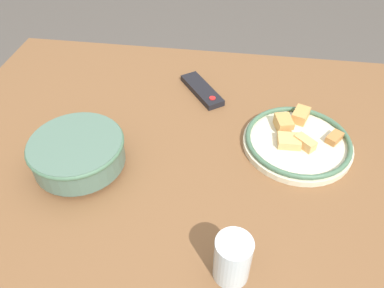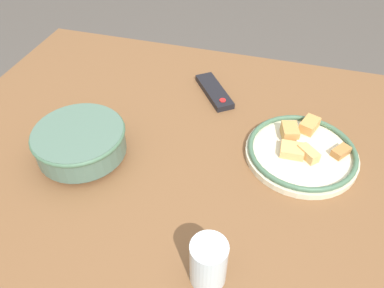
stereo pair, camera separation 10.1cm
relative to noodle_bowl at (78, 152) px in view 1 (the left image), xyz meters
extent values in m
plane|color=#4C4742|center=(0.27, 0.12, -0.76)|extent=(8.00, 8.00, 0.00)
cube|color=brown|center=(0.27, 0.12, -0.07)|extent=(1.49, 1.08, 0.04)
cylinder|color=brown|center=(-0.40, 0.59, -0.43)|extent=(0.06, 0.06, 0.67)
cylinder|color=brown|center=(0.95, 0.59, -0.43)|extent=(0.06, 0.06, 0.67)
cylinder|color=#4C6B5B|center=(0.00, 0.00, -0.04)|extent=(0.11, 0.11, 0.02)
cylinder|color=#4C6B5B|center=(0.00, 0.00, 0.00)|extent=(0.24, 0.24, 0.07)
cylinder|color=#B75B23|center=(0.00, 0.00, -0.01)|extent=(0.22, 0.22, 0.06)
torus|color=#42664C|center=(0.00, 0.00, 0.03)|extent=(0.25, 0.25, 0.01)
cylinder|color=beige|center=(0.58, 0.16, -0.04)|extent=(0.31, 0.31, 0.02)
torus|color=#42664C|center=(0.58, 0.16, -0.03)|extent=(0.30, 0.30, 0.01)
cube|color=tan|center=(0.60, 0.14, -0.02)|extent=(0.06, 0.06, 0.03)
cube|color=tan|center=(0.59, 0.26, -0.02)|extent=(0.06, 0.07, 0.03)
cube|color=silver|center=(0.58, 0.18, -0.03)|extent=(0.04, 0.04, 0.01)
cube|color=tan|center=(0.54, 0.22, -0.02)|extent=(0.06, 0.07, 0.04)
cube|color=tan|center=(0.55, 0.15, -0.02)|extent=(0.06, 0.05, 0.02)
cube|color=#B2753D|center=(0.68, 0.18, -0.02)|extent=(0.06, 0.06, 0.02)
cube|color=black|center=(0.28, 0.38, -0.04)|extent=(0.16, 0.19, 0.02)
cylinder|color=red|center=(0.32, 0.33, -0.03)|extent=(0.02, 0.02, 0.00)
cylinder|color=silver|center=(0.42, -0.25, 0.00)|extent=(0.08, 0.08, 0.11)
camera|label=1|loc=(0.39, -0.64, 0.68)|focal=35.00mm
camera|label=2|loc=(0.49, -0.62, 0.68)|focal=35.00mm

